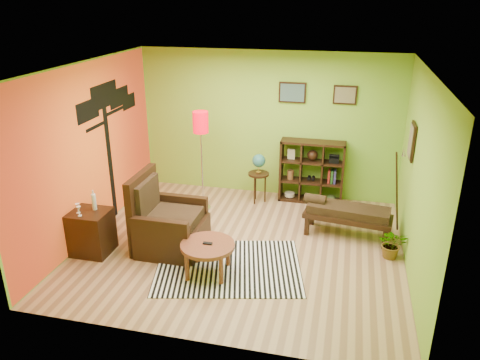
% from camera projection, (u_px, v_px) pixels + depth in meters
% --- Properties ---
extents(ground, '(5.00, 5.00, 0.00)m').
position_uv_depth(ground, '(241.00, 246.00, 7.45)').
color(ground, tan).
rests_on(ground, ground).
extents(room_shell, '(5.04, 4.54, 2.82)m').
position_uv_depth(room_shell, '(235.00, 137.00, 6.81)').
color(room_shell, '#80B934').
rests_on(room_shell, ground).
extents(zebra_rug, '(2.40, 1.97, 0.01)m').
position_uv_depth(zebra_rug, '(228.00, 267.00, 6.88)').
color(zebra_rug, white).
rests_on(zebra_rug, ground).
extents(coffee_table, '(0.77, 0.77, 0.49)m').
position_uv_depth(coffee_table, '(208.00, 248.00, 6.59)').
color(coffee_table, brown).
rests_on(coffee_table, ground).
extents(armchair, '(1.01, 1.02, 1.22)m').
position_uv_depth(armchair, '(166.00, 226.00, 7.30)').
color(armchair, black).
rests_on(armchair, ground).
extents(side_cabinet, '(0.58, 0.53, 1.00)m').
position_uv_depth(side_cabinet, '(91.00, 232.00, 7.16)').
color(side_cabinet, black).
rests_on(side_cabinet, ground).
extents(floor_lamp, '(0.28, 0.28, 1.85)m').
position_uv_depth(floor_lamp, '(201.00, 131.00, 8.20)').
color(floor_lamp, silver).
rests_on(floor_lamp, ground).
extents(globe_table, '(0.39, 0.39, 0.96)m').
position_uv_depth(globe_table, '(259.00, 166.00, 8.77)').
color(globe_table, black).
rests_on(globe_table, ground).
extents(cube_shelf, '(1.20, 0.35, 1.20)m').
position_uv_depth(cube_shelf, '(312.00, 172.00, 8.86)').
color(cube_shelf, black).
rests_on(cube_shelf, ground).
extents(bench, '(1.47, 0.69, 0.65)m').
position_uv_depth(bench, '(346.00, 212.00, 7.63)').
color(bench, black).
rests_on(bench, ground).
extents(potted_plant, '(0.45, 0.49, 0.37)m').
position_uv_depth(potted_plant, '(392.00, 247.00, 7.07)').
color(potted_plant, '#26661E').
rests_on(potted_plant, ground).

